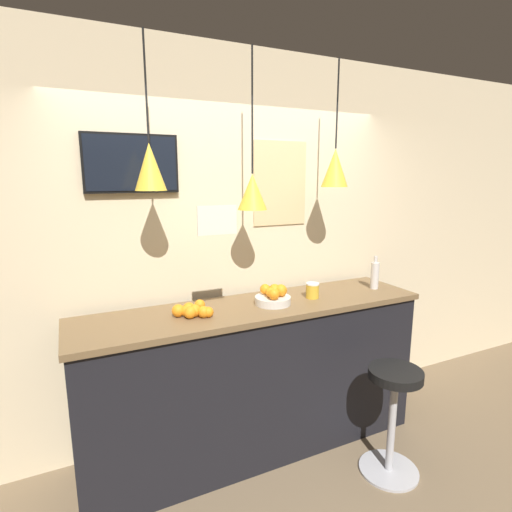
{
  "coord_description": "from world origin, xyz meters",
  "views": [
    {
      "loc": [
        -1.14,
        -1.85,
        1.99
      ],
      "look_at": [
        0.0,
        0.55,
        1.46
      ],
      "focal_mm": 28.0,
      "sensor_mm": 36.0,
      "label": 1
    }
  ],
  "objects_px": {
    "fruit_bowl": "(273,296)",
    "spread_jar": "(312,290)",
    "juice_bottle": "(375,275)",
    "mounted_tv": "(131,163)",
    "bar_stool": "(393,405)"
  },
  "relations": [
    {
      "from": "spread_jar",
      "to": "mounted_tv",
      "type": "xyz_separation_m",
      "value": [
        -1.18,
        0.38,
        0.91
      ]
    },
    {
      "from": "bar_stool",
      "to": "mounted_tv",
      "type": "height_order",
      "value": "mounted_tv"
    },
    {
      "from": "bar_stool",
      "to": "fruit_bowl",
      "type": "bearing_deg",
      "value": 134.57
    },
    {
      "from": "juice_bottle",
      "to": "bar_stool",
      "type": "bearing_deg",
      "value": -118.41
    },
    {
      "from": "bar_stool",
      "to": "spread_jar",
      "type": "xyz_separation_m",
      "value": [
        -0.26,
        0.6,
        0.66
      ]
    },
    {
      "from": "fruit_bowl",
      "to": "spread_jar",
      "type": "xyz_separation_m",
      "value": [
        0.33,
        0.0,
        0.0
      ]
    },
    {
      "from": "fruit_bowl",
      "to": "spread_jar",
      "type": "bearing_deg",
      "value": 0.27
    },
    {
      "from": "fruit_bowl",
      "to": "juice_bottle",
      "type": "bearing_deg",
      "value": 0.1
    },
    {
      "from": "juice_bottle",
      "to": "mounted_tv",
      "type": "height_order",
      "value": "mounted_tv"
    },
    {
      "from": "juice_bottle",
      "to": "spread_jar",
      "type": "distance_m",
      "value": 0.59
    },
    {
      "from": "mounted_tv",
      "to": "fruit_bowl",
      "type": "bearing_deg",
      "value": -23.91
    },
    {
      "from": "fruit_bowl",
      "to": "spread_jar",
      "type": "height_order",
      "value": "fruit_bowl"
    },
    {
      "from": "juice_bottle",
      "to": "spread_jar",
      "type": "height_order",
      "value": "juice_bottle"
    },
    {
      "from": "fruit_bowl",
      "to": "mounted_tv",
      "type": "xyz_separation_m",
      "value": [
        -0.85,
        0.38,
        0.91
      ]
    },
    {
      "from": "fruit_bowl",
      "to": "spread_jar",
      "type": "distance_m",
      "value": 0.33
    }
  ]
}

